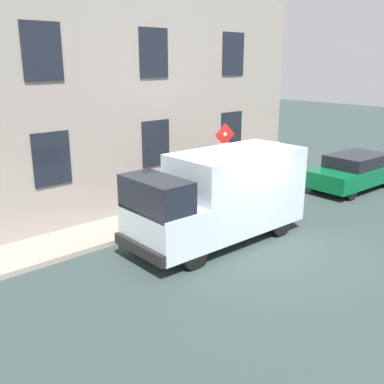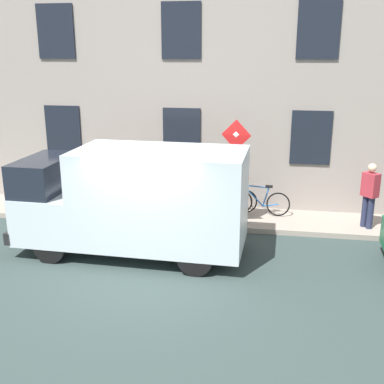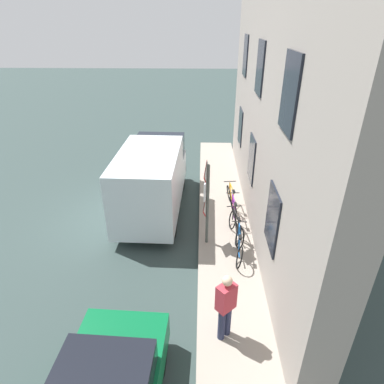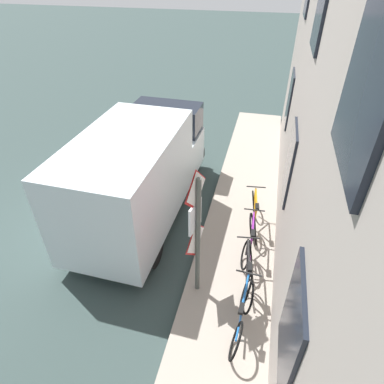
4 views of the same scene
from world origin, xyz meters
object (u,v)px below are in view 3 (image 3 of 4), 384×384
Objects in this scene: bicycle_black at (236,227)px; pedestrian at (226,305)px; sign_post_stacked at (206,195)px; bicycle_orange at (232,199)px; bicycle_purple at (234,212)px; delivery_van at (152,178)px; bicycle_blue at (239,245)px.

bicycle_black is 1.00× the size of pedestrian.
sign_post_stacked is 1.56× the size of bicycle_orange.
bicycle_orange is (0.00, 1.82, 0.00)m from bicycle_black.
bicycle_orange is at bearing 65.01° from sign_post_stacked.
bicycle_purple is at bearing 173.09° from bicycle_orange.
delivery_van is (-1.90, 2.12, -0.48)m from sign_post_stacked.
bicycle_black is 1.82m from bicycle_orange.
pedestrian is (-0.59, -3.73, 0.56)m from bicycle_black.
delivery_van reaches higher than bicycle_orange.
pedestrian is at bearing 171.83° from bicycle_blue.
bicycle_black and bicycle_orange have the same top height.
bicycle_blue is 1.82m from bicycle_purple.
delivery_van reaches higher than pedestrian.
sign_post_stacked reaches higher than delivery_van.
bicycle_purple is (0.00, 0.91, 0.00)m from bicycle_black.
bicycle_black is at bearing 177.19° from bicycle_purple.
sign_post_stacked is at bearing 148.07° from bicycle_orange.
bicycle_black is 3.82m from pedestrian.
bicycle_orange is 1.00× the size of pedestrian.
bicycle_purple is at bearing -48.76° from pedestrian.
pedestrian is at bearing 170.01° from bicycle_purple.
bicycle_blue is at bearing 177.25° from bicycle_purple.
bicycle_black is at bearing 3.69° from bicycle_blue.
sign_post_stacked is 2.67m from bicycle_orange.
delivery_van is 3.13× the size of bicycle_black.
bicycle_black is at bearing -120.86° from delivery_van.
sign_post_stacked is 1.56× the size of bicycle_black.
sign_post_stacked is at bearing 98.66° from bicycle_black.
bicycle_blue is at bearing -32.15° from sign_post_stacked.
bicycle_black is at bearing 173.05° from bicycle_orange.
pedestrian is (2.30, -5.56, -0.26)m from delivery_van.
sign_post_stacked reaches higher than bicycle_orange.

